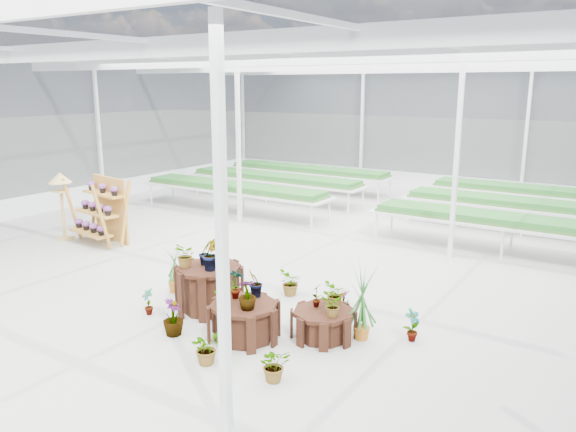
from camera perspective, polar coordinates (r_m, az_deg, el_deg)
The scene contains 10 objects.
ground_plane at distance 11.16m, azimuth -5.26°, elevation -6.83°, with size 24.00×24.00×0.00m, color gray.
greenhouse_shell at distance 10.61m, azimuth -5.51°, elevation 4.67°, with size 18.00×24.00×4.50m, color white, non-canonical shape.
steel_frame at distance 10.61m, azimuth -5.51°, elevation 4.67°, with size 18.00×24.00×4.50m, color silver, non-canonical shape.
nursery_benches at distance 17.08m, azimuth 9.76°, elevation 1.52°, with size 16.00×7.00×0.84m, color silver, non-canonical shape.
plinth_tall at distance 9.84m, azimuth -7.99°, elevation -7.27°, with size 1.15×1.15×0.78m, color #33180E.
plinth_mid at distance 8.74m, azimuth -4.50°, elevation -10.61°, with size 1.08×1.08×0.57m, color #33180E.
plinth_low at distance 8.80m, azimuth 3.62°, elevation -10.89°, with size 0.98×0.98×0.44m, color #33180E.
shelf_rack at distance 14.47m, azimuth -18.72°, elevation 0.48°, with size 1.52×0.81×1.61m, color #BA8132, non-canonical shape.
bird_table at distance 15.05m, azimuth -21.95°, elevation 0.91°, with size 0.41×0.41×1.72m, color tan, non-canonical shape.
nursery_plants at distance 9.16m, azimuth -3.14°, elevation -7.76°, with size 4.85×3.33×1.36m.
Camera 1 is at (6.52, -8.22, 3.80)m, focal length 35.00 mm.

